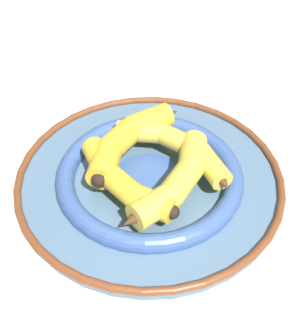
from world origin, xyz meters
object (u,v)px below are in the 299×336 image
Objects in this scene: banana_a at (128,139)px; banana_c at (175,182)px; banana_b at (121,180)px; decorative_bowl at (150,179)px; banana_d at (178,147)px.

banana_c is (0.10, -0.03, -0.00)m from banana_a.
decorative_bowl is at bearing 93.42° from banana_b.
banana_c is 0.95× the size of banana_d.
banana_a reaches higher than decorative_bowl.
decorative_bowl is 1.94× the size of banana_c.
banana_b is at bearing 115.57° from banana_c.
banana_d is (0.02, 0.10, -0.00)m from banana_b.
banana_a is 0.07m from banana_d.
banana_d is at bearing 113.67° from banana_a.
banana_c is at bearing 44.44° from banana_b.
banana_c is (0.05, -0.01, 0.04)m from decorative_bowl.
decorative_bowl is 0.06m from banana_b.
banana_c is at bearing 71.41° from banana_a.
banana_d is at bearing 71.99° from decorative_bowl.
banana_b is (-0.01, -0.05, 0.04)m from decorative_bowl.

